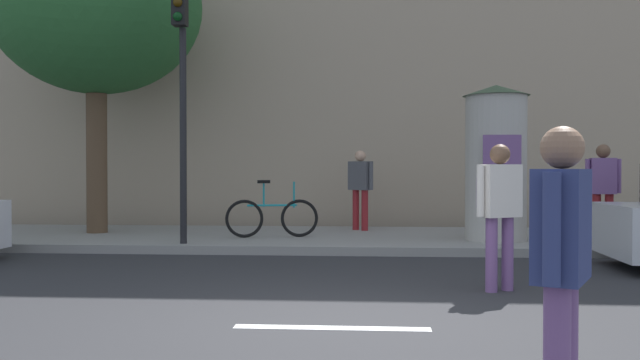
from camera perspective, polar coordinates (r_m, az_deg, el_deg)
name	(u,v)px	position (r m, az deg, el deg)	size (l,w,h in m)	color
ground_plane	(332,328)	(6.19, 1.02, -12.61)	(80.00, 80.00, 0.00)	#2B2B2D
sidewalk_curb	(351,239)	(13.09, 2.64, -5.08)	(36.00, 4.00, 0.15)	gray
lane_markings	(332,328)	(6.19, 1.02, -12.57)	(25.80, 0.16, 0.01)	silver
building_backdrop	(355,10)	(18.52, 3.04, 14.37)	(36.00, 5.00, 11.50)	tan
traffic_light	(181,70)	(11.83, -11.83, 9.26)	(0.24, 0.45, 4.50)	black
poster_column	(496,162)	(12.53, 14.86, 1.53)	(1.21, 1.21, 2.83)	#B2ADA3
street_tree	(96,5)	(14.68, -18.69, 14.02)	(4.28, 4.28, 6.47)	brown
pedestrian_in_red_top	(499,202)	(8.17, 15.09, -1.88)	(0.59, 0.52, 1.75)	#724C84
pedestrian_in_light_jacket	(562,254)	(3.81, 20.04, -6.02)	(0.42, 0.59, 1.68)	#724C84
pedestrian_near_pole	(360,183)	(14.11, 3.48, -0.24)	(0.54, 0.50, 1.70)	maroon
pedestrian_with_backpack	(603,186)	(12.38, 23.13, -0.47)	(0.58, 0.29, 1.73)	maroon
bicycle_leaning	(272,217)	(12.67, -4.14, -3.18)	(1.74, 0.43, 1.09)	black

